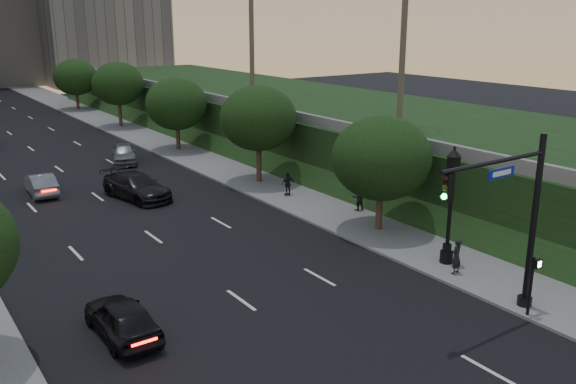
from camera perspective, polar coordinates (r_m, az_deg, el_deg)
ground at (r=21.47m, az=2.63°, el=-14.97°), size 160.00×160.00×0.00m
road_surface at (r=47.26m, az=-20.01°, el=1.55°), size 16.00×140.00×0.02m
sidewalk_right at (r=50.68m, az=-8.81°, el=3.34°), size 4.50×140.00×0.15m
embankment at (r=54.77m, az=3.21°, el=6.50°), size 18.00×90.00×4.00m
parapet_wall at (r=49.69m, az=-4.59°, el=8.24°), size 0.35×90.00×0.70m
tree_right_a at (r=31.99m, az=8.73°, el=3.15°), size 5.20×5.20×6.24m
tree_right_b at (r=41.25m, az=-2.80°, el=6.90°), size 5.20×5.20×6.74m
tree_right_c at (r=52.68m, az=-10.40°, el=8.11°), size 5.20×5.20×6.24m
tree_right_d at (r=65.55m, az=-15.63°, el=9.74°), size 5.20×5.20×6.74m
tree_right_e at (r=79.84m, az=-19.29°, el=10.11°), size 5.20×5.20×6.24m
traffic_signal_mast at (r=23.97m, az=20.57°, el=-2.96°), size 5.68×0.56×7.00m
street_lamp at (r=28.44m, az=14.90°, el=-1.74°), size 0.64×0.64×5.62m
pedestrian_signal at (r=24.77m, az=21.92°, el=-7.72°), size 0.30×0.33×2.50m
sedan_near_left at (r=22.97m, az=-15.27°, el=-11.29°), size 1.77×4.30×1.46m
sedan_mid_left at (r=42.37m, az=-22.13°, el=0.70°), size 1.69×4.33×1.41m
sedan_near_right at (r=39.52m, az=-13.98°, el=0.52°), size 3.33×5.85×1.60m
sedan_far_right at (r=49.56m, az=-15.08°, el=3.52°), size 3.18×4.91×1.55m
pedestrian_a at (r=27.88m, az=15.47°, el=-5.82°), size 0.63×0.47×1.60m
pedestrian_b at (r=35.83m, az=6.56°, el=-0.47°), size 0.82×0.67×1.57m
pedestrian_c at (r=38.56m, az=-0.01°, el=0.79°), size 0.91×0.41×1.53m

